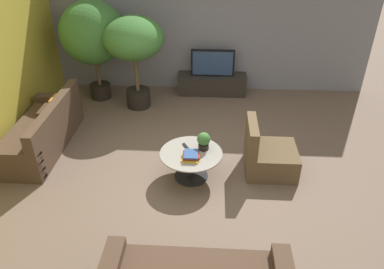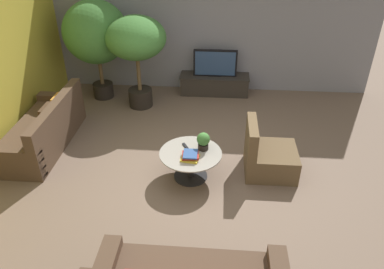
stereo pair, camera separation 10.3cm
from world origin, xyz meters
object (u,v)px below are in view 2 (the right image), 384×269
armchair_wicker (267,157)px  potted_palm_corner (136,42)px  television (215,63)px  couch_by_wall (44,131)px  media_console (214,84)px  potted_palm_tall (96,34)px  coffee_table (191,160)px  potted_plant_tabletop (203,141)px

armchair_wicker → potted_palm_corner: size_ratio=0.46×
television → couch_by_wall: bearing=-140.9°
potted_palm_corner → television: bearing=25.6°
media_console → television: size_ratio=1.61×
television → potted_palm_tall: bearing=-171.2°
armchair_wicker → potted_palm_tall: potted_palm_tall is taller
television → coffee_table: television is taller
media_console → couch_by_wall: size_ratio=0.73×
armchair_wicker → television: bearing=17.9°
potted_palm_corner → armchair_wicker: bearing=-40.5°
television → coffee_table: (-0.28, -3.08, -0.39)m
television → couch_by_wall: (-2.91, -2.37, -0.42)m
couch_by_wall → armchair_wicker: armchair_wicker is taller
coffee_table → potted_palm_tall: size_ratio=0.46×
media_console → potted_plant_tabletop: 2.99m
couch_by_wall → potted_palm_tall: (0.47, 1.99, 1.13)m
coffee_table → potted_palm_tall: potted_palm_tall is taller
armchair_wicker → potted_palm_tall: 4.31m
potted_palm_tall → potted_palm_corner: size_ratio=1.11×
potted_palm_corner → potted_plant_tabletop: (1.44, -2.23, -0.77)m
media_console → coffee_table: 3.09m
television → couch_by_wall: size_ratio=0.45×
television → potted_palm_corner: size_ratio=0.50×
potted_palm_corner → coffee_table: bearing=-61.9°
armchair_wicker → coffee_table: bearing=101.8°
couch_by_wall → armchair_wicker: (3.83, -0.46, -0.01)m
coffee_table → potted_palm_corner: 2.86m
media_console → potted_palm_corner: (-1.53, -0.74, 1.15)m
media_console → potted_palm_corner: 2.05m
television → coffee_table: 3.12m
media_console → potted_palm_tall: potted_palm_tall is taller
television → couch_by_wall: 3.78m
television → potted_palm_tall: potted_palm_tall is taller
coffee_table → couch_by_wall: bearing=164.9°
couch_by_wall → armchair_wicker: bearing=83.1°
coffee_table → potted_palm_corner: potted_palm_corner is taller
couch_by_wall → potted_palm_corner: (1.38, 1.63, 1.08)m
media_console → potted_palm_tall: bearing=-171.2°
potted_palm_tall → media_console: bearing=8.8°
coffee_table → potted_plant_tabletop: size_ratio=3.39×
couch_by_wall → potted_palm_tall: bearing=166.6°
coffee_table → couch_by_wall: 2.73m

